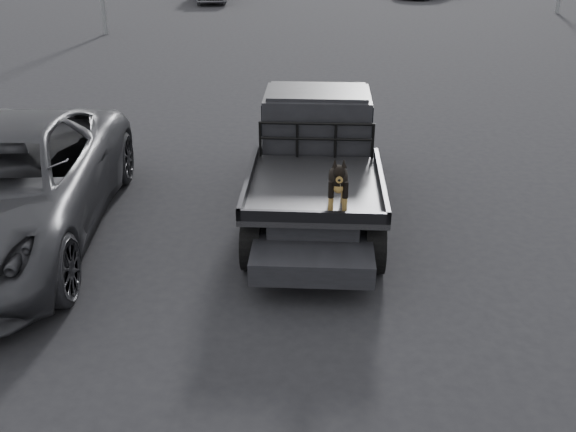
# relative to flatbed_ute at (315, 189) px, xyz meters

# --- Properties ---
(ground) EXTENTS (120.00, 120.00, 0.00)m
(ground) POSITION_rel_flatbed_ute_xyz_m (-0.34, -2.41, -0.46)
(ground) COLOR black
(ground) RESTS_ON ground
(flatbed_ute) EXTENTS (2.00, 5.40, 0.92)m
(flatbed_ute) POSITION_rel_flatbed_ute_xyz_m (0.00, 0.00, 0.00)
(flatbed_ute) COLOR black
(flatbed_ute) RESTS_ON ground
(ute_cab) EXTENTS (1.72, 1.30, 0.88)m
(ute_cab) POSITION_rel_flatbed_ute_xyz_m (0.00, 0.95, 0.90)
(ute_cab) COLOR black
(ute_cab) RESTS_ON flatbed_ute
(headache_rack) EXTENTS (1.80, 0.08, 0.55)m
(headache_rack) POSITION_rel_flatbed_ute_xyz_m (0.00, 0.20, 0.74)
(headache_rack) COLOR black
(headache_rack) RESTS_ON flatbed_ute
(dog) EXTENTS (0.32, 0.60, 0.74)m
(dog) POSITION_rel_flatbed_ute_xyz_m (0.31, -1.69, 0.83)
(dog) COLOR black
(dog) RESTS_ON flatbed_ute
(parked_suv) EXTENTS (3.40, 6.36, 1.70)m
(parked_suv) POSITION_rel_flatbed_ute_xyz_m (-4.50, -1.11, 0.39)
(parked_suv) COLOR #2F3034
(parked_suv) RESTS_ON ground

